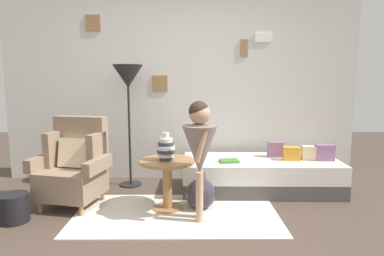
{
  "coord_description": "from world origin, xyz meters",
  "views": [
    {
      "loc": [
        0.13,
        -2.67,
        1.38
      ],
      "look_at": [
        0.15,
        0.95,
        0.85
      ],
      "focal_mm": 31.09,
      "sensor_mm": 36.0,
      "label": 1
    }
  ],
  "objects_px": {
    "daybed": "(260,175)",
    "person_child": "(200,145)",
    "demijohn_near": "(201,194)",
    "magazine_basket": "(14,208)",
    "floor_lamp": "(128,82)",
    "book_on_daybed": "(229,161)",
    "armchair": "(75,166)",
    "vase_striped": "(166,149)",
    "side_table": "(167,174)"
  },
  "relations": [
    {
      "from": "person_child",
      "to": "armchair",
      "type": "bearing_deg",
      "value": 162.03
    },
    {
      "from": "daybed",
      "to": "magazine_basket",
      "type": "relative_size",
      "value": 6.84
    },
    {
      "from": "person_child",
      "to": "daybed",
      "type": "bearing_deg",
      "value": 48.65
    },
    {
      "from": "side_table",
      "to": "demijohn_near",
      "type": "relative_size",
      "value": 1.44
    },
    {
      "from": "person_child",
      "to": "demijohn_near",
      "type": "relative_size",
      "value": 2.9
    },
    {
      "from": "side_table",
      "to": "floor_lamp",
      "type": "relative_size",
      "value": 0.38
    },
    {
      "from": "daybed",
      "to": "person_child",
      "type": "xyz_separation_m",
      "value": [
        -0.78,
        -0.89,
        0.56
      ]
    },
    {
      "from": "vase_striped",
      "to": "person_child",
      "type": "bearing_deg",
      "value": -39.69
    },
    {
      "from": "side_table",
      "to": "book_on_daybed",
      "type": "xyz_separation_m",
      "value": [
        0.71,
        0.45,
        0.03
      ]
    },
    {
      "from": "person_child",
      "to": "magazine_basket",
      "type": "height_order",
      "value": "person_child"
    },
    {
      "from": "daybed",
      "to": "floor_lamp",
      "type": "height_order",
      "value": "floor_lamp"
    },
    {
      "from": "floor_lamp",
      "to": "magazine_basket",
      "type": "distance_m",
      "value": 1.91
    },
    {
      "from": "armchair",
      "to": "daybed",
      "type": "distance_m",
      "value": 2.21
    },
    {
      "from": "person_child",
      "to": "magazine_basket",
      "type": "distance_m",
      "value": 1.92
    },
    {
      "from": "book_on_daybed",
      "to": "demijohn_near",
      "type": "relative_size",
      "value": 0.54
    },
    {
      "from": "book_on_daybed",
      "to": "daybed",
      "type": "bearing_deg",
      "value": 19.08
    },
    {
      "from": "book_on_daybed",
      "to": "demijohn_near",
      "type": "bearing_deg",
      "value": -128.76
    },
    {
      "from": "book_on_daybed",
      "to": "magazine_basket",
      "type": "relative_size",
      "value": 0.79
    },
    {
      "from": "side_table",
      "to": "vase_striped",
      "type": "relative_size",
      "value": 1.99
    },
    {
      "from": "book_on_daybed",
      "to": "magazine_basket",
      "type": "distance_m",
      "value": 2.34
    },
    {
      "from": "side_table",
      "to": "magazine_basket",
      "type": "xyz_separation_m",
      "value": [
        -1.48,
        -0.32,
        -0.25
      ]
    },
    {
      "from": "side_table",
      "to": "person_child",
      "type": "distance_m",
      "value": 0.58
    },
    {
      "from": "armchair",
      "to": "person_child",
      "type": "distance_m",
      "value": 1.47
    },
    {
      "from": "vase_striped",
      "to": "person_child",
      "type": "relative_size",
      "value": 0.25
    },
    {
      "from": "vase_striped",
      "to": "magazine_basket",
      "type": "xyz_separation_m",
      "value": [
        -1.47,
        -0.31,
        -0.52
      ]
    },
    {
      "from": "floor_lamp",
      "to": "demijohn_near",
      "type": "bearing_deg",
      "value": -41.99
    },
    {
      "from": "armchair",
      "to": "person_child",
      "type": "relative_size",
      "value": 0.82
    },
    {
      "from": "armchair",
      "to": "book_on_daybed",
      "type": "relative_size",
      "value": 4.41
    },
    {
      "from": "book_on_daybed",
      "to": "floor_lamp",
      "type": "bearing_deg",
      "value": 163.75
    },
    {
      "from": "person_child",
      "to": "demijohn_near",
      "type": "bearing_deg",
      "value": 86.02
    },
    {
      "from": "demijohn_near",
      "to": "book_on_daybed",
      "type": "bearing_deg",
      "value": 51.24
    },
    {
      "from": "vase_striped",
      "to": "floor_lamp",
      "type": "relative_size",
      "value": 0.19
    },
    {
      "from": "daybed",
      "to": "magazine_basket",
      "type": "bearing_deg",
      "value": -160.64
    },
    {
      "from": "vase_striped",
      "to": "book_on_daybed",
      "type": "height_order",
      "value": "vase_striped"
    },
    {
      "from": "daybed",
      "to": "demijohn_near",
      "type": "bearing_deg",
      "value": -142.59
    },
    {
      "from": "armchair",
      "to": "vase_striped",
      "type": "distance_m",
      "value": 1.06
    },
    {
      "from": "armchair",
      "to": "demijohn_near",
      "type": "height_order",
      "value": "armchair"
    },
    {
      "from": "book_on_daybed",
      "to": "vase_striped",
      "type": "bearing_deg",
      "value": -147.27
    },
    {
      "from": "book_on_daybed",
      "to": "side_table",
      "type": "bearing_deg",
      "value": -147.5
    },
    {
      "from": "armchair",
      "to": "demijohn_near",
      "type": "relative_size",
      "value": 2.38
    },
    {
      "from": "side_table",
      "to": "floor_lamp",
      "type": "height_order",
      "value": "floor_lamp"
    },
    {
      "from": "daybed",
      "to": "vase_striped",
      "type": "xyz_separation_m",
      "value": [
        -1.13,
        -0.6,
        0.46
      ]
    },
    {
      "from": "floor_lamp",
      "to": "demijohn_near",
      "type": "distance_m",
      "value": 1.69
    },
    {
      "from": "side_table",
      "to": "magazine_basket",
      "type": "relative_size",
      "value": 2.09
    },
    {
      "from": "floor_lamp",
      "to": "demijohn_near",
      "type": "xyz_separation_m",
      "value": [
        0.9,
        -0.81,
        -1.18
      ]
    },
    {
      "from": "armchair",
      "to": "vase_striped",
      "type": "height_order",
      "value": "armchair"
    },
    {
      "from": "vase_striped",
      "to": "demijohn_near",
      "type": "distance_m",
      "value": 0.62
    },
    {
      "from": "armchair",
      "to": "floor_lamp",
      "type": "distance_m",
      "value": 1.23
    },
    {
      "from": "daybed",
      "to": "book_on_daybed",
      "type": "distance_m",
      "value": 0.48
    },
    {
      "from": "demijohn_near",
      "to": "magazine_basket",
      "type": "height_order",
      "value": "demijohn_near"
    }
  ]
}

